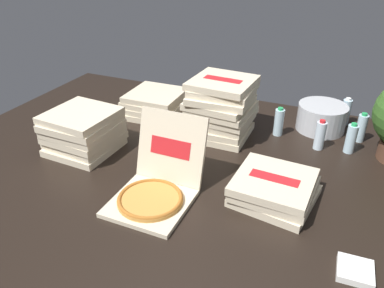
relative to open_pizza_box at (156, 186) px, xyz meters
name	(u,v)px	position (x,y,z in m)	size (l,w,h in m)	color
ground_plane	(188,176)	(0.06, 0.25, -0.08)	(3.20, 2.40, 0.02)	black
open_pizza_box	(156,186)	(0.00, 0.00, 0.00)	(0.38, 0.49, 0.39)	beige
pizza_stack_right_far	(83,131)	(-0.64, 0.25, 0.05)	(0.40, 0.41, 0.25)	beige
pizza_stack_left_near	(156,103)	(-0.49, 0.89, 0.01)	(0.40, 0.40, 0.17)	beige
pizza_stack_center_near	(274,189)	(0.55, 0.23, -0.01)	(0.43, 0.43, 0.13)	beige
pizza_stack_left_far	(221,108)	(0.06, 0.79, 0.12)	(0.42, 0.42, 0.38)	beige
ice_bucket	(321,117)	(0.66, 1.13, 0.02)	(0.32, 0.32, 0.18)	#B7BABF
water_bottle_0	(361,128)	(0.92, 1.06, 0.02)	(0.06, 0.06, 0.20)	silver
water_bottle_1	(346,112)	(0.81, 1.28, 0.02)	(0.06, 0.06, 0.20)	silver
water_bottle_2	(351,139)	(0.86, 0.88, 0.02)	(0.06, 0.06, 0.20)	silver
water_bottle_3	(320,135)	(0.69, 0.85, 0.02)	(0.06, 0.06, 0.20)	silver
water_bottle_4	(279,122)	(0.41, 0.93, 0.02)	(0.06, 0.06, 0.20)	silver
napkin_pile	(355,271)	(0.96, -0.12, -0.06)	(0.14, 0.14, 0.03)	white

